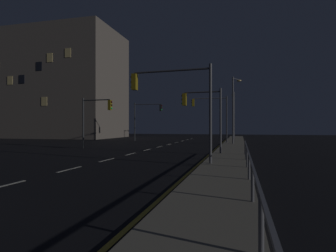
# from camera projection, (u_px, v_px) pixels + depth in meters

# --- Properties ---
(ground_plane) EXTENTS (112.00, 112.00, 0.00)m
(ground_plane) POSITION_uv_depth(u_px,v_px,m) (133.00, 153.00, 22.21)
(ground_plane) COLOR black
(ground_plane) RESTS_ON ground
(sidewalk_right) EXTENTS (2.50, 77.00, 0.14)m
(sidewalk_right) POSITION_uv_depth(u_px,v_px,m) (229.00, 155.00, 20.35)
(sidewalk_right) COLOR gray
(sidewalk_right) RESTS_ON ground
(lane_markings_center) EXTENTS (0.14, 50.00, 0.01)m
(lane_markings_center) POSITION_uv_depth(u_px,v_px,m) (147.00, 150.00, 25.60)
(lane_markings_center) COLOR silver
(lane_markings_center) RESTS_ON ground
(lane_edge_line) EXTENTS (0.14, 53.00, 0.01)m
(lane_edge_line) POSITION_uv_depth(u_px,v_px,m) (215.00, 150.00, 25.56)
(lane_edge_line) COLOR gold
(lane_edge_line) RESTS_ON ground
(traffic_light_near_left) EXTENTS (4.81, 0.50, 5.40)m
(traffic_light_near_left) POSITION_uv_depth(u_px,v_px,m) (174.00, 94.00, 15.84)
(traffic_light_near_left) COLOR #4C4C51
(traffic_light_near_left) RESTS_ON sidewalk_right
(traffic_light_mid_left) EXTENTS (3.27, 0.43, 4.94)m
(traffic_light_mid_left) POSITION_uv_depth(u_px,v_px,m) (96.00, 113.00, 27.17)
(traffic_light_mid_left) COLOR #2D3033
(traffic_light_mid_left) RESTS_ON ground
(traffic_light_near_right) EXTENTS (4.47, 0.69, 5.79)m
(traffic_light_near_right) POSITION_uv_depth(u_px,v_px,m) (212.00, 110.00, 35.28)
(traffic_light_near_right) COLOR #38383D
(traffic_light_near_right) RESTS_ON sidewalk_right
(traffic_light_mid_right) EXTENTS (4.20, 0.61, 5.63)m
(traffic_light_mid_right) POSITION_uv_depth(u_px,v_px,m) (146.00, 114.00, 41.16)
(traffic_light_mid_right) COLOR #2D3033
(traffic_light_mid_right) RESTS_ON ground
(traffic_light_far_center) EXTENTS (3.11, 0.40, 4.87)m
(traffic_light_far_center) POSITION_uv_depth(u_px,v_px,m) (203.00, 108.00, 21.39)
(traffic_light_far_center) COLOR #4C4C51
(traffic_light_far_center) RESTS_ON sidewalk_right
(street_lamp_median) EXTENTS (1.06, 1.69, 7.79)m
(street_lamp_median) POSITION_uv_depth(u_px,v_px,m) (234.00, 104.00, 33.05)
(street_lamp_median) COLOR #4C4C51
(street_lamp_median) RESTS_ON sidewalk_right
(street_lamp_mid_block) EXTENTS (0.62, 2.41, 7.60)m
(street_lamp_mid_block) POSITION_uv_depth(u_px,v_px,m) (234.00, 111.00, 46.10)
(street_lamp_mid_block) COLOR #4C4C51
(street_lamp_mid_block) RESTS_ON sidewalk_right
(barrier_fence) EXTENTS (0.09, 19.55, 0.98)m
(barrier_fence) POSITION_uv_depth(u_px,v_px,m) (249.00, 160.00, 10.61)
(barrier_fence) COLOR #59595E
(barrier_fence) RESTS_ON sidewalk_right
(building_distant) EXTENTS (25.28, 13.91, 19.97)m
(building_distant) POSITION_uv_depth(u_px,v_px,m) (55.00, 86.00, 54.95)
(building_distant) COLOR #6B6056
(building_distant) RESTS_ON ground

